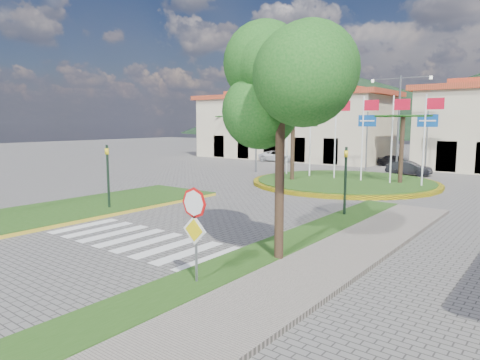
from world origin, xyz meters
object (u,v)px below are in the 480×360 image
Objects in this scene: roundabout_island at (344,182)px; car_dark_a at (395,161)px; stop_sign at (195,221)px; white_van at (279,156)px; car_dark_b at (409,168)px; deciduous_tree at (281,91)px.

car_dark_a is (-1.12, 14.16, 0.40)m from roundabout_island.
stop_sign is 0.62× the size of white_van.
car_dark_b is (-2.90, 28.04, -1.22)m from stop_sign.
white_van is (-17.89, 31.89, -1.19)m from stop_sign.
deciduous_tree is 32.19m from car_dark_a.
car_dark_a is (-6.02, 34.20, -1.22)m from stop_sign.
roundabout_island is 3.80× the size of car_dark_a.
white_van is (-12.99, 11.85, 0.42)m from roundabout_island.
roundabout_island is at bearing -146.93° from white_van.
deciduous_tree reaches higher than stop_sign.
stop_sign is (4.90, -20.04, 1.62)m from roundabout_island.
stop_sign is at bearing -76.27° from roundabout_island.
deciduous_tree reaches higher than white_van.
deciduous_tree is 1.96× the size of car_dark_b.
roundabout_island is 3.67× the size of car_dark_b.
car_dark_a is at bearing -93.54° from white_van.
car_dark_b is at bearing 97.97° from deciduous_tree.
roundabout_island reaches higher than car_dark_b.
car_dark_a is at bearing 94.53° from roundabout_island.
car_dark_a is (11.87, 2.31, -0.03)m from white_van.
deciduous_tree is at bearing -150.89° from car_dark_a.
white_van is at bearing 122.65° from deciduous_tree.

